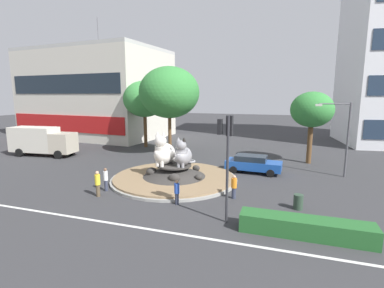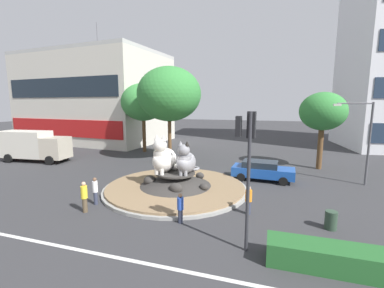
{
  "view_description": "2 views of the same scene",
  "coord_description": "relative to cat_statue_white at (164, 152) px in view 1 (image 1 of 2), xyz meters",
  "views": [
    {
      "loc": [
        8.31,
        -20.6,
        6.75
      ],
      "look_at": [
        0.91,
        1.81,
        2.66
      ],
      "focal_mm": 26.8,
      "sensor_mm": 36.0,
      "label": 1
    },
    {
      "loc": [
        6.36,
        -16.42,
        5.99
      ],
      "look_at": [
        0.4,
        2.59,
        2.88
      ],
      "focal_mm": 24.2,
      "sensor_mm": 36.0,
      "label": 2
    }
  ],
  "objects": [
    {
      "name": "third_tree_left",
      "position": [
        -3.2,
        8.87,
        4.73
      ],
      "size": [
        6.57,
        6.57,
        9.76
      ],
      "color": "brown",
      "rests_on": "ground"
    },
    {
      "name": "roundabout_island",
      "position": [
        0.77,
        0.19,
        -1.79
      ],
      "size": [
        10.03,
        10.03,
        1.25
      ],
      "color": "gray",
      "rests_on": "ground"
    },
    {
      "name": "pedestrian_blue_shirt",
      "position": [
        2.88,
        -4.6,
        -1.41
      ],
      "size": [
        0.33,
        0.33,
        1.56
      ],
      "rotation": [
        0.0,
        0.0,
        2.51
      ],
      "color": "#33384C",
      "rests_on": "ground"
    },
    {
      "name": "clipped_hedge_strip",
      "position": [
        10.22,
        -6.47,
        -1.78
      ],
      "size": [
        6.17,
        1.2,
        0.9
      ],
      "primitive_type": "cube",
      "color": "#235B28",
      "rests_on": "ground"
    },
    {
      "name": "second_tree_near_tower",
      "position": [
        11.38,
        9.65,
        3.04
      ],
      "size": [
        4.04,
        4.04,
        7.04
      ],
      "color": "brown",
      "rests_on": "ground"
    },
    {
      "name": "shophouse_block",
      "position": [
        -20.44,
        19.72,
        4.62
      ],
      "size": [
        22.6,
        15.63,
        19.7
      ],
      "rotation": [
        0.0,
        0.0,
        -0.09
      ],
      "color": "beige",
      "rests_on": "ground"
    },
    {
      "name": "lane_centreline",
      "position": [
        0.78,
        -8.19,
        -2.23
      ],
      "size": [
        112.0,
        0.2,
        0.01
      ],
      "primitive_type": "cube",
      "color": "silver",
      "rests_on": "ground"
    },
    {
      "name": "ground_plane",
      "position": [
        0.78,
        0.19,
        -2.23
      ],
      "size": [
        160.0,
        160.0,
        0.0
      ],
      "primitive_type": "plane",
      "color": "#333335"
    },
    {
      "name": "traffic_light_mast",
      "position": [
        6.25,
        -6.04,
        1.92
      ],
      "size": [
        0.76,
        0.48,
        5.7
      ],
      "rotation": [
        0.0,
        0.0,
        1.45
      ],
      "color": "#2D2D33",
      "rests_on": "ground"
    },
    {
      "name": "cat_statue_white",
      "position": [
        0.0,
        0.0,
        0.0
      ],
      "size": [
        1.82,
        2.71,
        2.68
      ],
      "rotation": [
        0.0,
        0.0,
        -1.62
      ],
      "color": "silver",
      "rests_on": "roundabout_island"
    },
    {
      "name": "sedan_on_far_lane",
      "position": [
        6.51,
        4.38,
        -1.42
      ],
      "size": [
        4.82,
        2.29,
        1.52
      ],
      "rotation": [
        0.0,
        0.0,
        -0.05
      ],
      "color": "#19479E",
      "rests_on": "ground"
    },
    {
      "name": "pedestrian_yellow_shirt",
      "position": [
        -2.65,
        -4.96,
        -1.3
      ],
      "size": [
        0.35,
        0.35,
        1.75
      ],
      "rotation": [
        0.0,
        0.0,
        3.92
      ],
      "color": "brown",
      "rests_on": "ground"
    },
    {
      "name": "broadleaf_tree_behind_island",
      "position": [
        -8.22,
        12.7,
        3.93
      ],
      "size": [
        5.4,
        5.4,
        8.48
      ],
      "color": "brown",
      "rests_on": "ground"
    },
    {
      "name": "litter_bin",
      "position": [
        10.02,
        -3.05,
        -1.78
      ],
      "size": [
        0.56,
        0.56,
        0.9
      ],
      "color": "#2D4233",
      "rests_on": "ground"
    },
    {
      "name": "cat_statue_grey",
      "position": [
        1.57,
        0.12,
        -0.13
      ],
      "size": [
        1.51,
        2.4,
        2.31
      ],
      "rotation": [
        0.0,
        0.0,
        -1.53
      ],
      "color": "gray",
      "rests_on": "roundabout_island"
    },
    {
      "name": "pedestrian_white_shirt",
      "position": [
        -2.81,
        -3.83,
        -1.33
      ],
      "size": [
        0.31,
        0.31,
        1.67
      ],
      "rotation": [
        0.0,
        0.0,
        0.86
      ],
      "color": "#33384C",
      "rests_on": "ground"
    },
    {
      "name": "delivery_box_truck",
      "position": [
        -16.67,
        4.21,
        -0.52
      ],
      "size": [
        7.57,
        3.06,
        3.18
      ],
      "rotation": [
        0.0,
        0.0,
        0.1
      ],
      "color": "#B7AD99",
      "rests_on": "ground"
    },
    {
      "name": "pedestrian_orange_shirt",
      "position": [
        6.06,
        -2.48,
        -1.4
      ],
      "size": [
        0.37,
        0.37,
        1.58
      ],
      "rotation": [
        0.0,
        0.0,
        0.95
      ],
      "color": "#33384C",
      "rests_on": "ground"
    },
    {
      "name": "streetlight_arm",
      "position": [
        13.52,
        5.27,
        1.47
      ],
      "size": [
        2.74,
        0.79,
        6.11
      ],
      "rotation": [
        0.0,
        0.0,
        3.38
      ],
      "color": "#4C4C51",
      "rests_on": "ground"
    }
  ]
}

